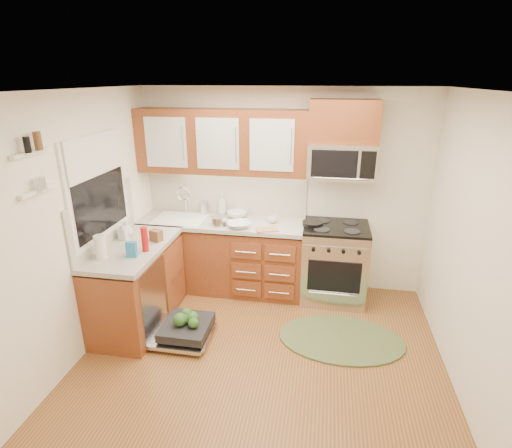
% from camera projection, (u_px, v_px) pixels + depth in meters
% --- Properties ---
extents(floor, '(3.50, 3.50, 0.00)m').
position_uv_depth(floor, '(259.00, 367.00, 3.80)').
color(floor, brown).
rests_on(floor, ground).
extents(ceiling, '(3.50, 3.50, 0.00)m').
position_uv_depth(ceiling, '(260.00, 91.00, 2.93)').
color(ceiling, white).
rests_on(ceiling, ground).
extents(wall_back, '(3.50, 0.04, 2.50)m').
position_uv_depth(wall_back, '(283.00, 191.00, 4.98)').
color(wall_back, white).
rests_on(wall_back, ground).
extents(wall_front, '(3.50, 0.04, 2.50)m').
position_uv_depth(wall_front, '(194.00, 403.00, 1.75)').
color(wall_front, white).
rests_on(wall_front, ground).
extents(wall_left, '(0.04, 3.50, 2.50)m').
position_uv_depth(wall_left, '(72.00, 233.00, 3.65)').
color(wall_left, white).
rests_on(wall_left, ground).
extents(wall_right, '(0.04, 3.50, 2.50)m').
position_uv_depth(wall_right, '(483.00, 262.00, 3.08)').
color(wall_right, white).
rests_on(wall_right, ground).
extents(base_cabinet_back, '(2.05, 0.60, 0.85)m').
position_uv_depth(base_cabinet_back, '(222.00, 257.00, 5.11)').
color(base_cabinet_back, maroon).
rests_on(base_cabinet_back, ground).
extents(base_cabinet_left, '(0.60, 1.25, 0.85)m').
position_uv_depth(base_cabinet_left, '(137.00, 287.00, 4.38)').
color(base_cabinet_left, maroon).
rests_on(base_cabinet_left, ground).
extents(countertop_back, '(2.07, 0.64, 0.05)m').
position_uv_depth(countertop_back, '(221.00, 223.00, 4.94)').
color(countertop_back, '#AAA49C').
rests_on(countertop_back, base_cabinet_back).
extents(countertop_left, '(0.64, 1.27, 0.05)m').
position_uv_depth(countertop_left, '(133.00, 248.00, 4.21)').
color(countertop_left, '#AAA49C').
rests_on(countertop_left, base_cabinet_left).
extents(backsplash_back, '(2.05, 0.02, 0.57)m').
position_uv_depth(backsplash_back, '(226.00, 192.00, 5.10)').
color(backsplash_back, beige).
rests_on(backsplash_back, ground).
extents(backsplash_left, '(0.02, 1.25, 0.57)m').
position_uv_depth(backsplash_left, '(104.00, 219.00, 4.15)').
color(backsplash_left, beige).
rests_on(backsplash_left, ground).
extents(upper_cabinets, '(2.05, 0.35, 0.75)m').
position_uv_depth(upper_cabinets, '(222.00, 142.00, 4.72)').
color(upper_cabinets, maroon).
rests_on(upper_cabinets, ground).
extents(cabinet_over_mw, '(0.76, 0.35, 0.47)m').
position_uv_depth(cabinet_over_mw, '(344.00, 121.00, 4.40)').
color(cabinet_over_mw, maroon).
rests_on(cabinet_over_mw, ground).
extents(range, '(0.76, 0.64, 0.95)m').
position_uv_depth(range, '(334.00, 263.00, 4.85)').
color(range, silver).
rests_on(range, ground).
extents(microwave, '(0.76, 0.38, 0.40)m').
position_uv_depth(microwave, '(341.00, 161.00, 4.53)').
color(microwave, silver).
rests_on(microwave, ground).
extents(sink, '(0.62, 0.50, 0.26)m').
position_uv_depth(sink, '(181.00, 228.00, 5.04)').
color(sink, white).
rests_on(sink, ground).
extents(dishwasher, '(0.70, 0.60, 0.20)m').
position_uv_depth(dishwasher, '(183.00, 330.00, 4.19)').
color(dishwasher, silver).
rests_on(dishwasher, ground).
extents(window, '(0.03, 1.05, 1.05)m').
position_uv_depth(window, '(98.00, 188.00, 4.01)').
color(window, white).
rests_on(window, ground).
extents(window_blind, '(0.02, 0.96, 0.40)m').
position_uv_depth(window_blind, '(96.00, 155.00, 3.89)').
color(window_blind, white).
rests_on(window_blind, ground).
extents(shelf_upper, '(0.04, 0.40, 0.03)m').
position_uv_depth(shelf_upper, '(31.00, 153.00, 3.05)').
color(shelf_upper, white).
rests_on(shelf_upper, ground).
extents(shelf_lower, '(0.04, 0.40, 0.03)m').
position_uv_depth(shelf_lower, '(38.00, 191.00, 3.15)').
color(shelf_lower, white).
rests_on(shelf_lower, ground).
extents(rug, '(1.42, 1.04, 0.02)m').
position_uv_depth(rug, '(341.00, 339.00, 4.19)').
color(rug, '#515E35').
rests_on(rug, ground).
extents(skillet, '(0.27, 0.27, 0.05)m').
position_uv_depth(skillet, '(313.00, 223.00, 4.70)').
color(skillet, black).
rests_on(skillet, range).
extents(stock_pot, '(0.24, 0.24, 0.12)m').
position_uv_depth(stock_pot, '(218.00, 221.00, 4.74)').
color(stock_pot, silver).
rests_on(stock_pot, countertop_back).
extents(cutting_board, '(0.29, 0.22, 0.02)m').
position_uv_depth(cutting_board, '(267.00, 229.00, 4.62)').
color(cutting_board, '#A37E4A').
rests_on(cutting_board, countertop_back).
extents(canister, '(0.13, 0.13, 0.17)m').
position_uv_depth(canister, '(204.00, 208.00, 5.14)').
color(canister, silver).
rests_on(canister, countertop_back).
extents(paper_towel_roll, '(0.14, 0.14, 0.24)m').
position_uv_depth(paper_towel_roll, '(100.00, 247.00, 3.87)').
color(paper_towel_roll, white).
rests_on(paper_towel_roll, countertop_left).
extents(mustard_bottle, '(0.06, 0.06, 0.19)m').
position_uv_depth(mustard_bottle, '(101.00, 247.00, 3.93)').
color(mustard_bottle, yellow).
rests_on(mustard_bottle, countertop_left).
extents(red_bottle, '(0.07, 0.07, 0.26)m').
position_uv_depth(red_bottle, '(145.00, 239.00, 4.03)').
color(red_bottle, red).
rests_on(red_bottle, countertop_left).
extents(wooden_box, '(0.15, 0.13, 0.12)m').
position_uv_depth(wooden_box, '(156.00, 236.00, 4.30)').
color(wooden_box, brown).
rests_on(wooden_box, countertop_left).
extents(blue_carton, '(0.11, 0.07, 0.16)m').
position_uv_depth(blue_carton, '(132.00, 249.00, 3.92)').
color(blue_carton, teal).
rests_on(blue_carton, countertop_left).
extents(bowl_a, '(0.35, 0.35, 0.07)m').
position_uv_depth(bowl_a, '(239.00, 225.00, 4.70)').
color(bowl_a, '#999999').
rests_on(bowl_a, countertop_back).
extents(bowl_b, '(0.33, 0.33, 0.08)m').
position_uv_depth(bowl_b, '(237.00, 214.00, 5.04)').
color(bowl_b, '#999999').
rests_on(bowl_b, countertop_back).
extents(cup, '(0.14, 0.14, 0.09)m').
position_uv_depth(cup, '(273.00, 219.00, 4.84)').
color(cup, '#999999').
rests_on(cup, countertop_back).
extents(soap_bottle_a, '(0.11, 0.11, 0.27)m').
position_uv_depth(soap_bottle_a, '(222.00, 204.00, 5.11)').
color(soap_bottle_a, '#999999').
rests_on(soap_bottle_a, countertop_back).
extents(soap_bottle_b, '(0.09, 0.10, 0.20)m').
position_uv_depth(soap_bottle_b, '(123.00, 231.00, 4.34)').
color(soap_bottle_b, '#999999').
rests_on(soap_bottle_b, countertop_left).
extents(soap_bottle_c, '(0.19, 0.19, 0.19)m').
position_uv_depth(soap_bottle_c, '(126.00, 229.00, 4.40)').
color(soap_bottle_c, '#999999').
rests_on(soap_bottle_c, countertop_left).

